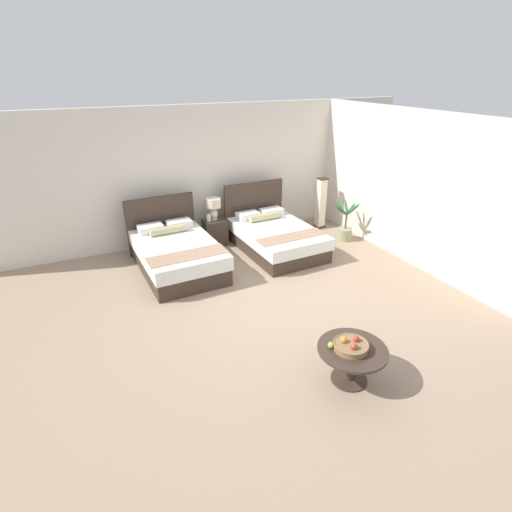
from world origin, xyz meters
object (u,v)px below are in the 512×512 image
fruit_bowl (351,346)px  floor_lamp_corner (321,203)px  vase (209,218)px  bed_near_corner (275,236)px  coffee_table (352,356)px  bed_near_window (177,253)px  nightstand (215,232)px  table_lamp (213,206)px  loose_apple (331,345)px  potted_palm (345,228)px

fruit_bowl → floor_lamp_corner: bearing=60.0°
vase → bed_near_corner: bearing=-33.3°
bed_near_corner → coffee_table: bearing=-104.6°
bed_near_window → nightstand: 1.33m
fruit_bowl → table_lamp: bearing=89.8°
coffee_table → loose_apple: 0.30m
bed_near_corner → nightstand: 1.30m
coffee_table → potted_palm: (2.64, 3.63, -0.09)m
bed_near_window → vase: 1.24m
coffee_table → potted_palm: 4.49m
floor_lamp_corner → potted_palm: size_ratio=1.31×
table_lamp → loose_apple: (-0.21, -4.55, -0.34)m
coffee_table → loose_apple: (-0.23, 0.12, 0.16)m
table_lamp → coffee_table: 4.69m
vase → loose_apple: vase is taller
floor_lamp_corner → loose_apple: bearing=-122.5°
bed_near_window → vase: bed_near_window is taller
coffee_table → potted_palm: bearing=54.0°
bed_near_corner → loose_apple: 3.93m
table_lamp → nightstand: bearing=-90.0°
loose_apple → vase: bearing=89.1°
fruit_bowl → potted_palm: potted_palm is taller
coffee_table → floor_lamp_corner: floor_lamp_corner is taller
coffee_table → vase: bearing=92.0°
bed_near_window → table_lamp: 1.45m
bed_near_window → floor_lamp_corner: (3.67, 0.70, 0.27)m
bed_near_window → fruit_bowl: (1.04, -3.84, 0.21)m
bed_near_corner → fruit_bowl: size_ratio=5.14×
bed_near_window → coffee_table: size_ratio=2.58×
bed_near_window → potted_palm: (3.71, -0.21, -0.04)m
nightstand → vase: vase is taller
bed_near_corner → coffee_table: 3.98m
nightstand → coffee_table: 4.65m
table_lamp → floor_lamp_corner: bearing=-2.8°
vase → loose_apple: bearing=-90.9°
table_lamp → vase: (-0.14, -0.06, -0.23)m
loose_apple → potted_palm: potted_palm is taller
coffee_table → potted_palm: size_ratio=0.91×
nightstand → fruit_bowl: size_ratio=1.32×
bed_near_window → coffee_table: (1.08, -3.84, 0.04)m
bed_near_window → fruit_bowl: bed_near_window is taller
vase → coffee_table: 4.62m
loose_apple → nightstand: bearing=87.4°
bed_near_window → vase: size_ratio=13.37×
bed_near_window → loose_apple: bed_near_window is taller
bed_near_corner → vase: size_ratio=13.41×
coffee_table → loose_apple: size_ratio=10.53×
bed_near_corner → floor_lamp_corner: (1.58, 0.69, 0.30)m
vase → floor_lamp_corner: floor_lamp_corner is taller
bed_near_corner → coffee_table: (-1.00, -3.85, 0.06)m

